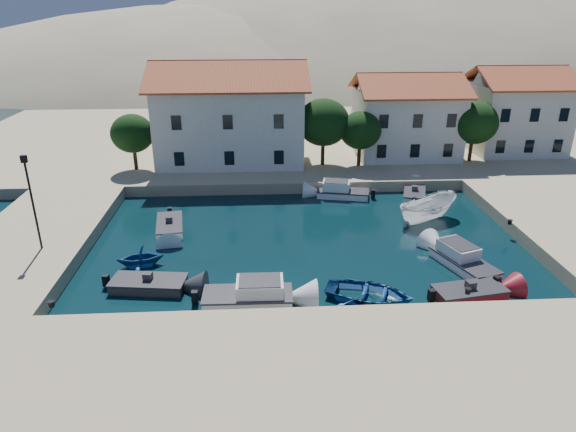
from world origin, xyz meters
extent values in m
plane|color=black|center=(0.00, 0.00, 0.00)|extent=(400.00, 400.00, 0.00)
cube|color=#C8AD89|center=(0.00, -6.00, 0.50)|extent=(52.00, 12.00, 1.00)
cube|color=#C8AD89|center=(-19.00, 10.00, 0.50)|extent=(8.00, 20.00, 1.00)
cube|color=#C8AD89|center=(2.00, 38.00, 0.50)|extent=(80.00, 36.00, 1.00)
ellipsoid|color=tan|center=(-10.00, 110.00, -20.00)|extent=(198.00, 126.00, 72.00)
ellipsoid|color=tan|center=(35.00, 130.00, -25.00)|extent=(220.00, 176.00, 99.00)
cube|color=silver|center=(-6.00, 28.00, 4.75)|extent=(14.00, 9.00, 7.50)
pyramid|color=#9C3523|center=(-6.00, 28.00, 9.60)|extent=(14.70, 9.45, 2.20)
cube|color=silver|center=(12.00, 29.00, 4.25)|extent=(10.00, 8.00, 6.50)
pyramid|color=#9C3523|center=(12.00, 29.00, 8.40)|extent=(10.50, 8.40, 1.80)
cube|color=silver|center=(24.00, 30.00, 4.50)|extent=(9.00, 8.00, 7.00)
pyramid|color=#9C3523|center=(24.00, 30.00, 8.90)|extent=(9.45, 8.40, 1.80)
cylinder|color=#382314|center=(-15.00, 25.00, 2.25)|extent=(0.36, 0.36, 2.50)
ellipsoid|color=black|center=(-15.00, 25.00, 4.50)|extent=(4.00, 4.00, 3.60)
cylinder|color=#382314|center=(3.00, 25.50, 2.50)|extent=(0.36, 0.36, 3.00)
ellipsoid|color=black|center=(3.00, 25.50, 5.20)|extent=(5.00, 5.00, 4.50)
cylinder|color=#382314|center=(6.50, 25.00, 2.25)|extent=(0.36, 0.36, 2.50)
ellipsoid|color=black|center=(6.50, 25.00, 4.50)|extent=(4.00, 4.00, 3.60)
cylinder|color=#382314|center=(18.00, 26.00, 2.38)|extent=(0.36, 0.36, 2.75)
ellipsoid|color=black|center=(18.00, 26.00, 4.85)|extent=(4.60, 4.60, 4.14)
cylinder|color=black|center=(-17.50, 8.00, 4.00)|extent=(0.14, 0.14, 6.00)
cube|color=black|center=(-17.50, 8.00, 7.00)|extent=(0.35, 0.25, 0.45)
cylinder|color=black|center=(-14.30, 0.80, 1.15)|extent=(0.36, 0.36, 0.30)
cylinder|color=black|center=(8.00, 0.80, 1.15)|extent=(0.36, 0.36, 0.30)
cylinder|color=black|center=(14.70, 10.00, 1.15)|extent=(0.36, 0.36, 0.30)
cube|color=#2F2E33|center=(-9.98, 4.11, 0.25)|extent=(4.50, 2.43, 0.90)
cube|color=#2F2E33|center=(-9.98, 4.11, 0.58)|extent=(4.60, 2.48, 0.10)
cube|color=#2F2E33|center=(-9.98, 4.11, 0.80)|extent=(0.56, 0.56, 0.50)
cube|color=white|center=(-4.07, 2.21, 0.25)|extent=(4.99, 2.20, 0.90)
cube|color=#2F2E33|center=(-4.07, 2.21, 0.58)|extent=(5.10, 2.24, 0.10)
cube|color=white|center=(-4.07, 2.21, 0.95)|extent=(2.65, 1.84, 0.90)
imported|color=navy|center=(2.87, 2.13, 0.00)|extent=(5.94, 5.11, 1.04)
cube|color=maroon|center=(8.69, 2.02, 0.25)|extent=(4.25, 2.44, 0.90)
cube|color=#2F2E33|center=(8.69, 2.02, 0.58)|extent=(4.35, 2.49, 0.10)
cube|color=#2F2E33|center=(8.69, 2.02, 0.80)|extent=(0.58, 0.58, 0.50)
cube|color=white|center=(9.71, 5.57, 0.25)|extent=(3.39, 5.11, 0.90)
cube|color=#2F2E33|center=(9.71, 5.57, 0.58)|extent=(3.47, 5.23, 0.10)
cube|color=white|center=(9.71, 5.57, 0.95)|extent=(2.38, 2.91, 0.90)
imported|color=white|center=(9.72, 13.27, 0.00)|extent=(5.89, 4.49, 2.15)
cube|color=white|center=(10.27, 18.53, 0.25)|extent=(2.83, 4.15, 0.90)
cube|color=#2F2E33|center=(10.27, 18.53, 0.58)|extent=(2.89, 4.24, 0.10)
cube|color=#2F2E33|center=(10.27, 18.53, 0.80)|extent=(0.63, 0.63, 0.50)
imported|color=navy|center=(-11.04, 7.06, 0.00)|extent=(3.37, 3.05, 1.54)
cube|color=white|center=(-10.06, 12.78, 0.25)|extent=(2.41, 4.37, 0.90)
cube|color=#2F2E33|center=(-10.06, 12.78, 0.58)|extent=(2.46, 4.47, 0.10)
cube|color=#2F2E33|center=(-10.06, 12.78, 0.80)|extent=(0.57, 0.57, 0.50)
cube|color=white|center=(4.04, 19.00, 0.25)|extent=(4.66, 2.77, 0.90)
cube|color=#2F2E33|center=(4.04, 19.00, 0.58)|extent=(4.77, 2.83, 0.10)
cube|color=white|center=(4.04, 19.00, 0.95)|extent=(2.60, 2.05, 0.90)
camera|label=1|loc=(-3.28, -22.90, 15.71)|focal=32.00mm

